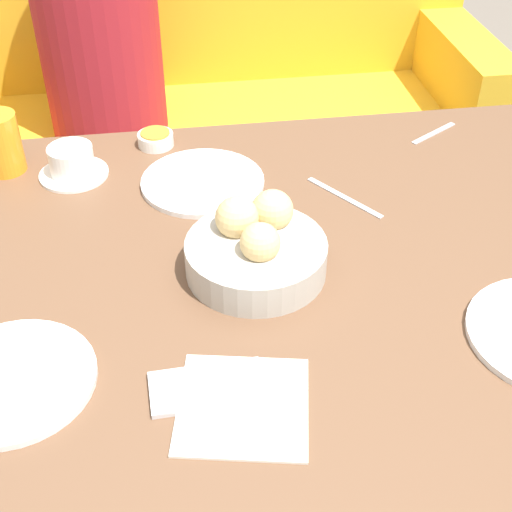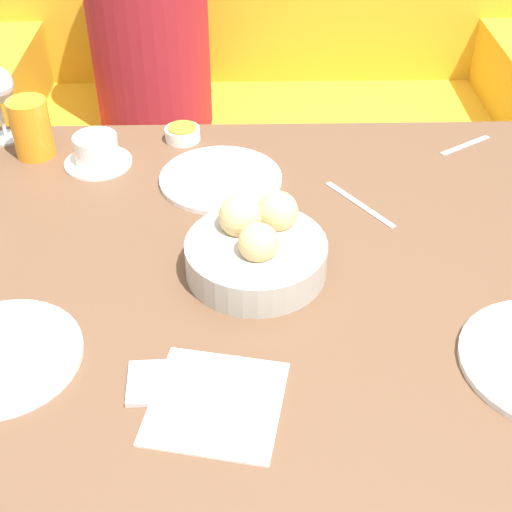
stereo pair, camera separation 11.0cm
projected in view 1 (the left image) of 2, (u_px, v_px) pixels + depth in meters
name	position (u px, v px, depth m)	size (l,w,h in m)	color
dining_table	(276.00, 305.00, 1.19)	(1.37, 0.95, 0.72)	brown
couch	(216.00, 134.00, 2.27)	(1.60, 0.70, 0.90)	gold
seated_person	(107.00, 92.00, 1.97)	(0.32, 0.42, 1.29)	#23232D
bread_basket	(256.00, 249.00, 1.10)	(0.22, 0.22, 0.11)	#B2ADA3
plate_near_left	(12.00, 380.00, 0.94)	(0.22, 0.22, 0.01)	white
plate_far_center	(203.00, 182.00, 1.32)	(0.23, 0.23, 0.01)	white
juice_glass	(1.00, 143.00, 1.32)	(0.08, 0.08, 0.11)	orange
coffee_cup	(72.00, 163.00, 1.33)	(0.13, 0.13, 0.06)	white
jam_bowl_honey	(156.00, 139.00, 1.42)	(0.07, 0.07, 0.03)	white
knife_silver	(344.00, 197.00, 1.28)	(0.11, 0.15, 0.00)	#B7B7BC
spoon_coffee	(434.00, 133.00, 1.47)	(0.12, 0.08, 0.00)	#B7B7BC
napkin	(243.00, 406.00, 0.91)	(0.20, 0.20, 0.00)	silver
cell_phone	(207.00, 387.00, 0.93)	(0.15, 0.08, 0.01)	silver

